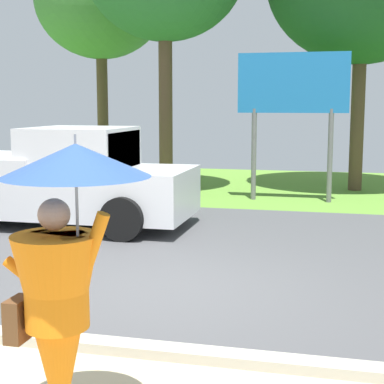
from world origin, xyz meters
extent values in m
cube|color=#4C4C4F|center=(0.00, 2.00, -0.05)|extent=(40.00, 8.00, 0.10)
cube|color=#629634|center=(0.00, 10.00, -0.05)|extent=(40.00, 8.00, 0.10)
cube|color=#B2AD9E|center=(0.00, -2.00, 0.05)|extent=(40.00, 0.24, 0.10)
cone|color=orange|center=(0.27, -3.47, 0.73)|extent=(0.60, 0.60, 1.45)
cylinder|color=orange|center=(0.27, -3.47, 1.12)|extent=(0.44, 0.44, 0.65)
sphere|color=tan|center=(0.27, -3.47, 1.59)|extent=(0.22, 0.22, 0.22)
cylinder|color=orange|center=(0.55, -3.47, 1.40)|extent=(0.24, 0.09, 0.45)
cylinder|color=orange|center=(0.01, -3.45, 1.16)|extent=(0.29, 0.08, 0.24)
cylinder|color=gray|center=(0.44, -3.47, 1.62)|extent=(0.02, 0.02, 0.75)
cone|color=#33569E|center=(0.44, -3.47, 1.96)|extent=(1.00, 1.00, 0.22)
cylinder|color=gray|center=(0.44, -3.47, 2.08)|extent=(0.02, 0.02, 0.10)
cube|color=beige|center=(-0.03, -3.42, 1.25)|extent=(0.02, 0.11, 0.16)
cube|color=brown|center=(0.00, -3.52, 0.85)|extent=(0.12, 0.24, 0.30)
cube|color=silver|center=(-3.13, 3.44, 0.68)|extent=(5.20, 2.00, 0.90)
cube|color=silver|center=(-2.63, 3.44, 1.43)|extent=(1.80, 1.84, 0.90)
cube|color=#2D3842|center=(-1.78, 3.44, 1.43)|extent=(0.10, 1.70, 0.77)
cylinder|color=black|center=(-1.43, 4.44, 0.38)|extent=(0.76, 0.28, 0.76)
cylinder|color=black|center=(-1.43, 2.44, 0.38)|extent=(0.76, 0.28, 0.76)
cylinder|color=black|center=(-4.83, 4.44, 0.38)|extent=(0.76, 0.28, 0.76)
cylinder|color=slate|center=(0.11, 7.42, 1.10)|extent=(0.12, 0.12, 2.20)
cylinder|color=slate|center=(1.91, 7.42, 1.10)|extent=(0.12, 0.12, 2.20)
cube|color=#1E72B2|center=(1.01, 7.42, 2.80)|extent=(2.60, 0.10, 1.40)
cylinder|color=brown|center=(-2.36, 8.31, 2.24)|extent=(0.36, 0.36, 4.47)
cylinder|color=brown|center=(-5.53, 11.77, 2.16)|extent=(0.36, 0.36, 4.32)
cylinder|color=brown|center=(2.55, 9.70, 2.01)|extent=(0.36, 0.36, 4.02)
camera|label=1|loc=(2.12, -7.13, 2.33)|focal=56.74mm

